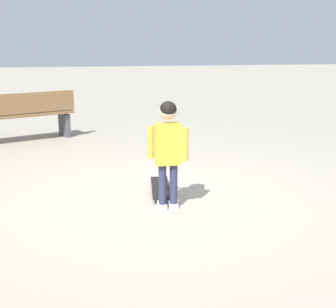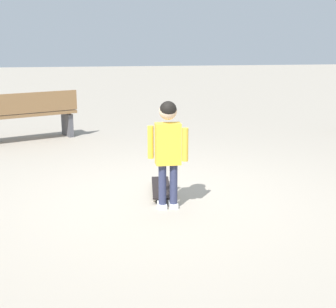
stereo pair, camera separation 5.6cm
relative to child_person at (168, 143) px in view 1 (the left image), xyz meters
The scene contains 4 objects.
ground_plane 0.74m from the child_person, 96.97° to the left, with size 50.00×50.00×0.00m, color #9E9384.
child_person is the anchor object (origin of this frame).
skateboard 0.77m from the child_person, 89.27° to the left, with size 0.28×0.79×0.07m.
street_bench 3.95m from the child_person, 115.73° to the left, with size 1.64×1.04×0.80m.
Camera 1 is at (-0.76, -4.75, 1.62)m, focal length 51.48 mm.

